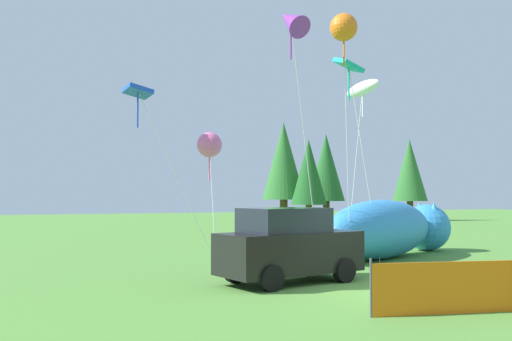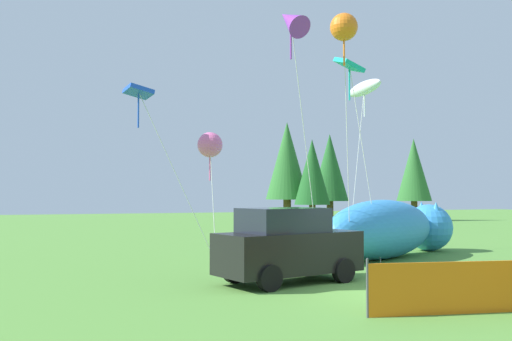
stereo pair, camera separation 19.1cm
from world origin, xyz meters
name	(u,v)px [view 1 (the left image)]	position (x,y,z in m)	size (l,w,h in m)	color
ground_plane	(381,292)	(0.00, 0.00, 0.00)	(120.00, 120.00, 0.00)	#548C38
parked_car	(289,246)	(-1.62, 2.08, 1.02)	(4.37, 2.65, 2.07)	black
inflatable_cat	(390,231)	(4.65, 6.56, 1.03)	(8.03, 5.49, 2.23)	#338CD8
kite_teal_diamond	(349,69)	(2.40, 5.69, 7.02)	(1.46, 1.02, 7.49)	silver
kite_orange_flower	(344,28)	(1.37, 4.25, 8.01)	(0.93, 0.93, 8.50)	silver
kite_blue_box	(139,94)	(-4.83, 8.03, 6.01)	(3.36, 1.05, 6.34)	silver
kite_purple_delta	(291,22)	(-0.32, 4.79, 8.20)	(2.00, 1.67, 8.92)	silver
kite_white_ghost	(362,89)	(5.50, 9.90, 7.21)	(2.00, 2.81, 7.60)	silver
kite_pink_octopus	(209,145)	(-2.37, 7.47, 4.22)	(0.91, 2.15, 4.69)	silver
horizon_tree_east	(309,172)	(11.61, 28.11, 4.15)	(2.84, 2.84, 6.77)	brown
horizon_tree_west	(326,168)	(15.27, 32.17, 4.74)	(3.24, 3.24, 7.72)	brown
horizon_tree_mid	(410,170)	(23.82, 31.95, 4.65)	(3.18, 3.18, 7.58)	brown
horizon_tree_northeast	(284,161)	(10.55, 30.64, 5.15)	(3.52, 3.52, 8.39)	brown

